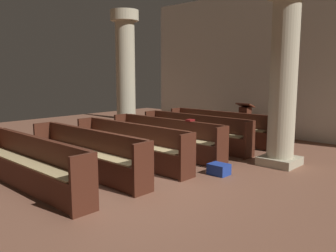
{
  "coord_description": "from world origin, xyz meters",
  "views": [
    {
      "loc": [
        4.78,
        -4.15,
        1.97
      ],
      "look_at": [
        -0.68,
        1.74,
        0.75
      ],
      "focal_mm": 37.38,
      "sensor_mm": 36.0,
      "label": 1
    }
  ],
  "objects": [
    {
      "name": "pillar_far_side",
      "position": [
        -3.27,
        2.68,
        1.96
      ],
      "size": [
        0.82,
        0.82,
        3.77
      ],
      "color": "tan",
      "rests_on": "ground"
    },
    {
      "name": "back_wall",
      "position": [
        0.0,
        6.08,
        2.25
      ],
      "size": [
        10.0,
        0.16,
        4.5
      ],
      "primitive_type": "cube",
      "color": "silver",
      "rests_on": "ground"
    },
    {
      "name": "ground_plane",
      "position": [
        0.0,
        0.0,
        0.0
      ],
      "size": [
        19.2,
        19.2,
        0.0
      ],
      "primitive_type": "plane",
      "color": "brown"
    },
    {
      "name": "pew_row_2",
      "position": [
        -0.88,
        1.87,
        0.47
      ],
      "size": [
        3.32,
        0.46,
        0.87
      ],
      "color": "#4C2316",
      "rests_on": "ground"
    },
    {
      "name": "pew_row_3",
      "position": [
        -0.88,
        0.75,
        0.47
      ],
      "size": [
        3.32,
        0.46,
        0.87
      ],
      "color": "#4C2316",
      "rests_on": "ground"
    },
    {
      "name": "pew_row_0",
      "position": [
        -0.88,
        4.12,
        0.47
      ],
      "size": [
        3.32,
        0.47,
        0.87
      ],
      "color": "#4C2316",
      "rests_on": "ground"
    },
    {
      "name": "pew_row_4",
      "position": [
        -0.88,
        -0.38,
        0.47
      ],
      "size": [
        3.32,
        0.46,
        0.87
      ],
      "color": "#4C2316",
      "rests_on": "ground"
    },
    {
      "name": "pillar_aisle_side",
      "position": [
        1.55,
        2.89,
        1.96
      ],
      "size": [
        0.82,
        0.82,
        3.77
      ],
      "color": "tan",
      "rests_on": "ground"
    },
    {
      "name": "lectern",
      "position": [
        -0.65,
        5.14,
        0.45
      ],
      "size": [
        0.48,
        0.45,
        1.08
      ],
      "color": "#411E13",
      "rests_on": "ground"
    },
    {
      "name": "kneeler_box_blue",
      "position": [
        1.0,
        1.39,
        0.11
      ],
      "size": [
        0.38,
        0.31,
        0.22
      ],
      "primitive_type": "cube",
      "color": "navy",
      "rests_on": "ground"
    },
    {
      "name": "pew_row_5",
      "position": [
        -0.88,
        -1.5,
        0.47
      ],
      "size": [
        3.32,
        0.47,
        0.87
      ],
      "color": "#4C2316",
      "rests_on": "ground"
    },
    {
      "name": "pew_row_1",
      "position": [
        -0.88,
        3.0,
        0.47
      ],
      "size": [
        3.32,
        0.46,
        0.87
      ],
      "color": "#4C2316",
      "rests_on": "ground"
    },
    {
      "name": "hymn_book",
      "position": [
        -0.29,
        2.07,
        0.89
      ],
      "size": [
        0.15,
        0.19,
        0.04
      ],
      "primitive_type": "cube",
      "color": "maroon",
      "rests_on": "pew_row_2"
    }
  ]
}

